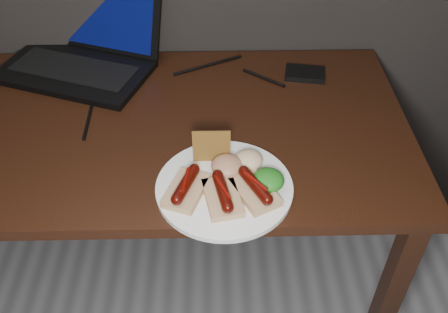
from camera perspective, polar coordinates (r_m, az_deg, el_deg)
desk at (r=1.35m, az=-9.81°, el=0.84°), size 1.40×0.70×0.75m
laptop at (r=1.53m, az=-15.89°, el=11.92°), size 0.50×0.45×0.25m
hard_drive at (r=1.46m, az=9.22°, el=9.32°), size 0.12×0.09×0.02m
desk_cables at (r=1.41m, az=-11.05°, el=7.48°), size 0.89×0.39×0.01m
plate at (r=1.09m, az=0.03°, el=-3.54°), size 0.38×0.38×0.01m
bread_sausage_left at (r=1.06m, az=-4.37°, el=-3.59°), size 0.11×0.13×0.04m
bread_sausage_center at (r=1.05m, az=-0.17°, el=-4.40°), size 0.09×0.13×0.04m
bread_sausage_right at (r=1.06m, az=3.55°, el=-3.73°), size 0.11×0.13×0.04m
crispbread at (r=1.12m, az=-1.44°, el=1.17°), size 0.09×0.01×0.08m
salad_greens at (r=1.08m, az=5.08°, el=-2.70°), size 0.07×0.07×0.04m
salsa_mound at (r=1.10m, az=0.37°, el=-1.08°), size 0.07×0.07×0.04m
coleslaw_mound at (r=1.12m, az=2.85°, el=-0.39°), size 0.06×0.06×0.04m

